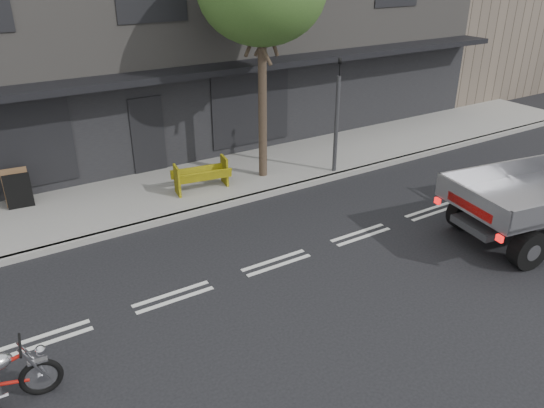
{
  "coord_description": "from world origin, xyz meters",
  "views": [
    {
      "loc": [
        -5.32,
        -8.34,
        6.11
      ],
      "look_at": [
        0.2,
        0.5,
        1.17
      ],
      "focal_mm": 35.0,
      "sensor_mm": 36.0,
      "label": 1
    }
  ],
  "objects": [
    {
      "name": "sandwich_board",
      "position": [
        -4.27,
        5.49,
        0.65
      ],
      "size": [
        0.67,
        0.48,
        1.0
      ],
      "primitive_type": null,
      "rotation": [
        0.0,
        0.0,
        -0.1
      ],
      "color": "black",
      "rests_on": "sidewalk"
    },
    {
      "name": "building_main",
      "position": [
        0.0,
        11.3,
        4.0
      ],
      "size": [
        26.0,
        10.0,
        8.0
      ],
      "primitive_type": "cube",
      "color": "slate",
      "rests_on": "ground"
    },
    {
      "name": "construction_barrier",
      "position": [
        0.21,
        3.97,
        0.58
      ],
      "size": [
        1.61,
        0.83,
        0.86
      ],
      "primitive_type": null,
      "rotation": [
        0.0,
        0.0,
        -0.15
      ],
      "color": "yellow",
      "rests_on": "sidewalk"
    },
    {
      "name": "sidewalk",
      "position": [
        0.0,
        4.7,
        0.07
      ],
      "size": [
        32.0,
        3.2,
        0.15
      ],
      "primitive_type": "cube",
      "color": "gray",
      "rests_on": "ground"
    },
    {
      "name": "kerb",
      "position": [
        0.0,
        3.1,
        0.07
      ],
      "size": [
        32.0,
        0.2,
        0.15
      ],
      "primitive_type": "cube",
      "color": "gray",
      "rests_on": "ground"
    },
    {
      "name": "traffic_light_pole",
      "position": [
        4.2,
        3.35,
        1.65
      ],
      "size": [
        0.12,
        0.12,
        3.5
      ],
      "color": "#2D2D30",
      "rests_on": "ground"
    },
    {
      "name": "ground",
      "position": [
        0.0,
        0.0,
        0.0
      ],
      "size": [
        80.0,
        80.0,
        0.0
      ],
      "primitive_type": "plane",
      "color": "black",
      "rests_on": "ground"
    }
  ]
}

